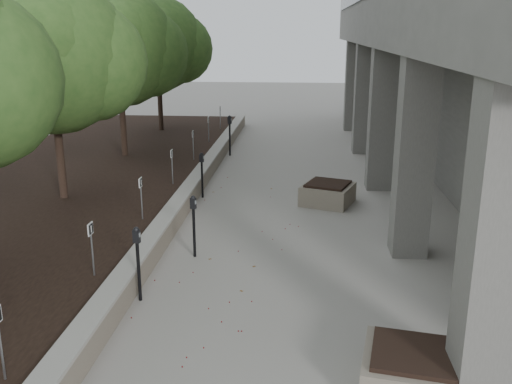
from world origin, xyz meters
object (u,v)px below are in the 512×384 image
(crabapple_tree_4, at_px, (120,73))
(parking_meter_5, at_px, (230,136))
(parking_meter_2, at_px, (138,264))
(planter_back, at_px, (328,193))
(parking_meter_4, at_px, (202,175))
(crabapple_tree_3, at_px, (53,88))
(planter_front, at_px, (412,371))
(parking_meter_3, at_px, (194,226))
(crabapple_tree_5, at_px, (158,64))

(crabapple_tree_4, xyz_separation_m, parking_meter_5, (3.31, 2.02, -2.37))
(parking_meter_2, height_order, parking_meter_5, parking_meter_5)
(parking_meter_5, bearing_deg, planter_back, -42.17)
(parking_meter_4, relative_size, planter_back, 1.03)
(parking_meter_5, bearing_deg, crabapple_tree_3, -98.01)
(planter_front, bearing_deg, parking_meter_5, 106.68)
(crabapple_tree_3, distance_m, planter_front, 10.43)
(crabapple_tree_3, xyz_separation_m, parking_meter_4, (3.25, 1.60, -2.48))
(parking_meter_4, bearing_deg, crabapple_tree_3, -140.35)
(crabapple_tree_4, xyz_separation_m, parking_meter_4, (3.25, -3.40, -2.48))
(parking_meter_4, height_order, parking_meter_5, parking_meter_5)
(parking_meter_4, xyz_separation_m, planter_back, (3.43, -0.27, -0.35))
(parking_meter_3, distance_m, planter_front, 5.51)
(parking_meter_2, relative_size, parking_meter_4, 1.05)
(crabapple_tree_4, height_order, parking_meter_3, crabapple_tree_4)
(crabapple_tree_4, bearing_deg, crabapple_tree_3, -90.00)
(parking_meter_3, xyz_separation_m, parking_meter_5, (-0.52, 9.61, 0.09))
(parking_meter_2, bearing_deg, planter_front, -19.05)
(crabapple_tree_3, relative_size, parking_meter_3, 4.17)
(crabapple_tree_4, distance_m, parking_meter_5, 4.55)
(crabapple_tree_3, bearing_deg, planter_back, 11.22)
(crabapple_tree_5, bearing_deg, planter_front, -66.05)
(parking_meter_2, bearing_deg, planter_back, 68.35)
(parking_meter_3, distance_m, planter_back, 4.85)
(parking_meter_2, xyz_separation_m, parking_meter_4, (-0.01, 6.17, -0.03))
(parking_meter_3, distance_m, parking_meter_5, 9.62)
(crabapple_tree_5, bearing_deg, planter_back, -52.42)
(planter_back, bearing_deg, parking_meter_2, -120.07)
(planter_front, bearing_deg, crabapple_tree_3, 137.81)
(parking_meter_2, height_order, planter_back, parking_meter_2)
(crabapple_tree_3, distance_m, planter_back, 7.37)
(crabapple_tree_5, relative_size, parking_meter_5, 3.65)
(crabapple_tree_3, height_order, parking_meter_3, crabapple_tree_3)
(parking_meter_3, relative_size, parking_meter_5, 0.88)
(parking_meter_5, distance_m, planter_front, 14.37)
(crabapple_tree_3, bearing_deg, parking_meter_3, -34.04)
(crabapple_tree_4, distance_m, parking_meter_2, 10.41)
(parking_meter_4, height_order, planter_front, parking_meter_4)
(parking_meter_4, relative_size, planter_front, 1.04)
(parking_meter_2, bearing_deg, parking_meter_3, 82.43)
(crabapple_tree_4, relative_size, planter_front, 4.44)
(crabapple_tree_5, relative_size, planter_back, 4.41)
(crabapple_tree_4, bearing_deg, parking_meter_4, -46.33)
(crabapple_tree_5, bearing_deg, crabapple_tree_4, -90.00)
(parking_meter_2, xyz_separation_m, parking_meter_5, (0.05, 11.59, 0.08))
(parking_meter_2, distance_m, planter_back, 6.82)
(crabapple_tree_4, distance_m, planter_back, 8.13)
(crabapple_tree_4, height_order, planter_front, crabapple_tree_4)
(parking_meter_3, bearing_deg, parking_meter_4, 116.96)
(crabapple_tree_3, xyz_separation_m, parking_meter_5, (3.31, 7.02, -2.37))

